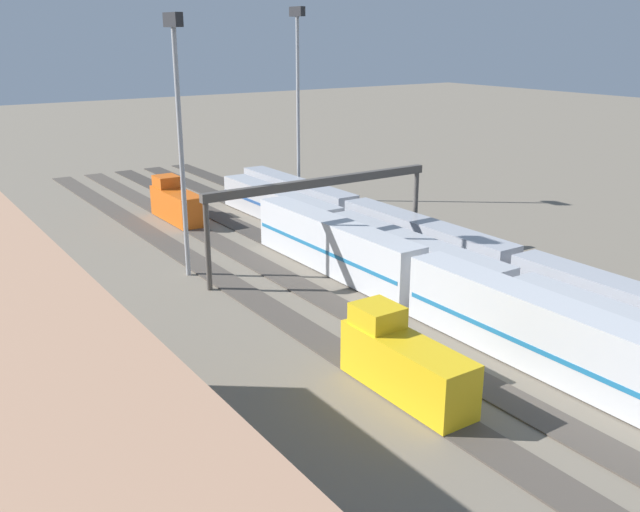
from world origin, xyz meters
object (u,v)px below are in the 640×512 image
Objects in this scene: train_on_track_0 at (497,264)px; light_mast_0 at (298,79)px; train_on_track_1 at (512,296)px; train_on_track_3 at (176,203)px; signal_gantry at (322,192)px; train_on_track_4 at (404,362)px; train_on_track_2 at (539,332)px; light_mast_1 at (179,111)px.

train_on_track_0 is 3.60× the size of light_mast_0.
train_on_track_1 is 1.06× the size of train_on_track_0.
signal_gantry is at bearing -168.33° from train_on_track_3.
train_on_track_4 is 15.62m from train_on_track_1.
train_on_track_2 is at bearing -103.01° from train_on_track_4.
train_on_track_0 is at bearing -129.74° from light_mast_1.
light_mast_1 reaches higher than signal_gantry.
train_on_track_2 is at bearing -158.78° from light_mast_1.
train_on_track_3 is 0.11× the size of train_on_track_0.
light_mast_1 is (28.74, 2.06, 13.20)m from train_on_track_4.
train_on_track_3 is at bearing 21.65° from train_on_track_0.
train_on_track_0 is (10.40, -20.00, -0.10)m from train_on_track_4.
train_on_track_0 is (-37.79, -15.00, -0.10)m from train_on_track_3.
signal_gantry is at bearing -22.64° from train_on_track_4.
train_on_track_0 reaches higher than train_on_track_1.
train_on_track_2 is 0.75× the size of train_on_track_1.
light_mast_0 is at bearing -25.36° from train_on_track_4.
train_on_track_0 is 41.41m from light_mast_0.
signal_gantry reaches higher than train_on_track_3.
train_on_track_4 is (-48.19, 5.00, 0.00)m from train_on_track_3.
train_on_track_2 is 2.84× the size of light_mast_0.
train_on_track_1 is 3.82× the size of signal_gantry.
train_on_track_3 is 0.40× the size of signal_gantry.
signal_gantry is (26.29, 0.00, 4.83)m from train_on_track_2.
train_on_track_3 is 0.42× the size of light_mast_1.
train_on_track_0 is at bearing -158.35° from train_on_track_3.
train_on_track_0 is (12.71, -10.00, -0.54)m from train_on_track_2.
light_mast_1 is (18.34, 22.06, 13.30)m from train_on_track_0.
light_mast_1 is at bearing 160.06° from train_on_track_3.
light_mast_0 is 29.82m from signal_gantry.
light_mast_0 reaches higher than train_on_track_3.
train_on_track_4 is 0.40× the size of signal_gantry.
train_on_track_2 is (-50.50, -5.00, 0.44)m from train_on_track_3.
train_on_track_3 is at bearing -19.94° from light_mast_1.
train_on_track_4 is 26.51m from signal_gantry.
signal_gantry is at bearing 152.16° from light_mast_0.
signal_gantry is at bearing 14.29° from train_on_track_1.
train_on_track_3 and train_on_track_4 have the same top height.
light_mast_0 is at bearing -14.49° from train_on_track_2.
train_on_track_0 is at bearing -39.58° from train_on_track_1.
train_on_track_4 is at bearing 76.99° from train_on_track_2.
train_on_track_4 is (2.31, 10.00, -0.44)m from train_on_track_2.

